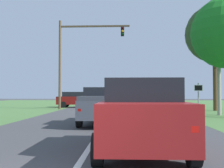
% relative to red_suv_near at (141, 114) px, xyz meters
% --- Properties ---
extents(ground_plane, '(120.00, 120.00, 0.00)m').
position_rel_red_suv_near_xyz_m(ground_plane, '(-1.45, 8.81, -1.02)').
color(ground_plane, '#424244').
extents(red_suv_near, '(2.29, 4.49, 1.93)m').
position_rel_red_suv_near_xyz_m(red_suv_near, '(0.00, 0.00, 0.00)').
color(red_suv_near, maroon).
rests_on(red_suv_near, ground_plane).
extents(pickup_truck_lead, '(2.18, 5.40, 1.86)m').
position_rel_red_suv_near_xyz_m(pickup_truck_lead, '(-1.53, 6.63, -0.06)').
color(pickup_truck_lead, '#4C515B').
rests_on(pickup_truck_lead, ground_plane).
extents(traffic_light, '(7.03, 0.40, 8.82)m').
position_rel_red_suv_near_xyz_m(traffic_light, '(-5.12, 19.19, 4.70)').
color(traffic_light, brown).
rests_on(traffic_light, ground_plane).
extents(keep_moving_sign, '(0.60, 0.09, 2.30)m').
position_rel_red_suv_near_xyz_m(keep_moving_sign, '(4.85, 12.15, 0.46)').
color(keep_moving_sign, gray).
rests_on(keep_moving_sign, ground_plane).
extents(oak_tree_right, '(5.23, 5.23, 9.60)m').
position_rel_red_suv_near_xyz_m(oak_tree_right, '(7.79, 17.42, 5.95)').
color(oak_tree_right, '#4C351E').
rests_on(oak_tree_right, ground_plane).
extents(crossing_suv_far, '(4.26, 2.08, 1.73)m').
position_rel_red_suv_near_xyz_m(crossing_suv_far, '(-5.74, 22.73, -0.10)').
color(crossing_suv_far, maroon).
rests_on(crossing_suv_far, ground_plane).
extents(utility_pole_right, '(0.28, 0.28, 8.68)m').
position_rel_red_suv_near_xyz_m(utility_pole_right, '(6.39, 12.39, 3.32)').
color(utility_pole_right, '#9E998E').
rests_on(utility_pole_right, ground_plane).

